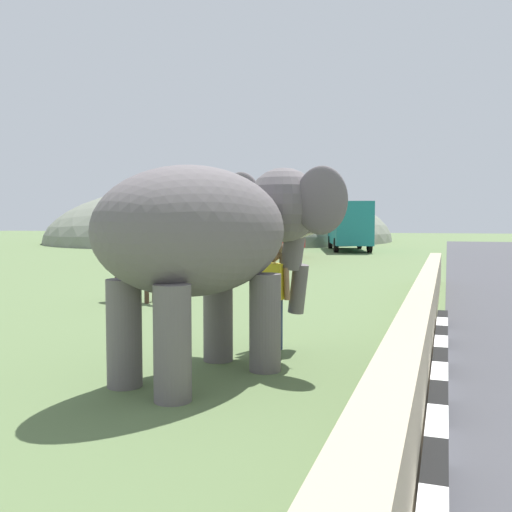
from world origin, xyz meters
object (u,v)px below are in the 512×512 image
object	(u,v)px
person_handler	(273,292)
cow_mid	(277,247)
elephant	(217,234)
cow_near	(137,268)
bus_red	(249,222)
cow_far	(262,247)
bus_orange	(321,222)
bus_teal	(349,222)

from	to	relation	value
person_handler	cow_mid	bearing A→B (deg)	16.63
elephant	cow_near	world-z (taller)	elephant
person_handler	elephant	bearing A→B (deg)	169.91
bus_red	cow_mid	bearing A→B (deg)	-143.11
cow_mid	cow_far	bearing A→B (deg)	93.98
bus_orange	cow_far	size ratio (longest dim) A/B	4.37
cow_near	cow_far	xyz separation A→B (m)	(12.78, 0.82, 0.00)
bus_teal	bus_orange	world-z (taller)	same
elephant	cow_mid	distance (m)	19.06
bus_red	bus_orange	xyz separation A→B (m)	(20.72, 0.47, -0.00)
elephant	cow_near	size ratio (longest dim) A/B	2.14
elephant	person_handler	xyz separation A→B (m)	(1.63, -0.29, -0.98)
bus_red	cow_near	bearing A→B (deg)	-170.22
cow_near	cow_mid	xyz separation A→B (m)	(12.83, 0.07, 0.00)
bus_red	cow_near	distance (m)	16.82
cow_mid	elephant	bearing A→B (deg)	-165.61
elephant	bus_teal	size ratio (longest dim) A/B	0.43
cow_near	cow_mid	world-z (taller)	same
bus_orange	cow_near	size ratio (longest dim) A/B	4.37
bus_orange	cow_mid	distance (m)	24.66
elephant	cow_near	xyz separation A→B (m)	(5.60, 4.66, -1.03)
cow_near	person_handler	bearing A→B (deg)	-128.75
bus_red	person_handler	bearing A→B (deg)	-159.18
bus_orange	cow_far	xyz separation A→B (m)	(-24.47, -2.50, -1.21)
bus_red	cow_far	world-z (taller)	bus_red
person_handler	cow_mid	xyz separation A→B (m)	(16.80, 5.02, -0.06)
person_handler	bus_orange	distance (m)	42.06
bus_teal	cow_far	xyz separation A→B (m)	(-15.73, 1.51, -1.21)
person_handler	cow_near	distance (m)	6.35
bus_red	bus_orange	bearing A→B (deg)	1.30
cow_mid	cow_near	bearing A→B (deg)	-179.68
bus_orange	cow_near	distance (m)	37.42
person_handler	cow_far	bearing A→B (deg)	18.99
elephant	bus_teal	bearing A→B (deg)	6.63
person_handler	cow_far	xyz separation A→B (m)	(16.75, 5.77, -0.06)
elephant	bus_teal	world-z (taller)	bus_teal
elephant	bus_teal	xyz separation A→B (m)	(34.11, 3.96, 0.18)
cow_far	cow_mid	bearing A→B (deg)	-86.02
person_handler	cow_near	bearing A→B (deg)	51.25
person_handler	bus_red	size ratio (longest dim) A/B	0.16
bus_orange	cow_mid	size ratio (longest dim) A/B	4.34
bus_red	bus_teal	size ratio (longest dim) A/B	1.09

